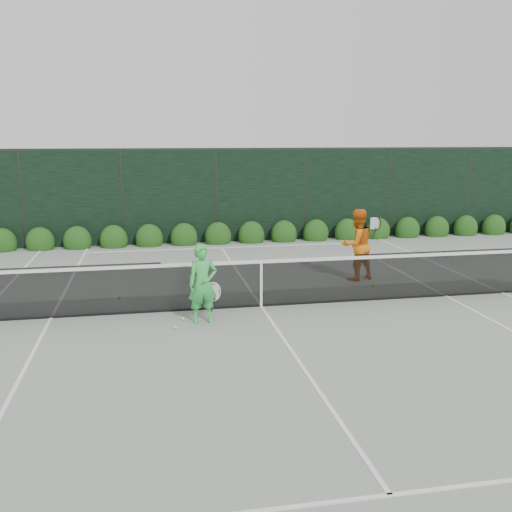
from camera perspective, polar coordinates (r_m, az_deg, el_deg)
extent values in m
plane|color=gray|center=(11.73, 0.52, -5.07)|extent=(80.00, 80.00, 0.00)
cube|color=black|center=(11.55, -20.40, -3.48)|extent=(4.40, 0.01, 1.02)
cube|color=black|center=(11.60, 0.52, -2.80)|extent=(4.00, 0.01, 0.96)
cube|color=black|center=(13.06, 18.92, -1.66)|extent=(4.40, 0.01, 1.02)
cube|color=white|center=(11.49, 0.53, -0.57)|extent=(12.80, 0.03, 0.07)
cube|color=black|center=(11.72, 0.52, -4.98)|extent=(12.80, 0.02, 0.04)
cube|color=white|center=(11.60, 0.52, -2.91)|extent=(0.05, 0.03, 0.91)
imported|color=green|center=(10.62, -5.35, -2.79)|extent=(0.57, 0.41, 1.48)
torus|color=silver|center=(10.78, -4.32, -3.59)|extent=(0.30, 0.04, 0.30)
cylinder|color=black|center=(10.85, -4.30, -4.82)|extent=(0.10, 0.03, 0.30)
imported|color=orange|center=(13.96, 10.06, 1.13)|extent=(0.99, 0.86, 1.73)
torus|color=black|center=(13.81, 11.79, 3.22)|extent=(0.30, 0.06, 0.30)
cylinder|color=black|center=(13.85, 11.75, 2.24)|extent=(0.10, 0.03, 0.30)
cube|color=white|center=(13.85, 23.41, -3.40)|extent=(0.06, 23.77, 0.01)
cube|color=white|center=(11.68, -19.81, -5.85)|extent=(0.06, 23.77, 0.01)
cube|color=white|center=(13.14, 18.45, -3.81)|extent=(0.06, 23.77, 0.01)
cube|color=white|center=(23.24, -5.24, 3.38)|extent=(11.03, 0.06, 0.01)
cube|color=white|center=(17.87, -3.51, 0.84)|extent=(8.23, 0.06, 0.01)
cube|color=white|center=(6.14, 13.27, -22.25)|extent=(8.23, 0.06, 0.01)
cube|color=white|center=(11.73, 0.52, -5.05)|extent=(0.06, 12.80, 0.01)
cube|color=black|center=(18.73, -4.00, 5.96)|extent=(32.00, 0.06, 3.00)
cube|color=#262826|center=(18.64, -4.07, 10.65)|extent=(32.00, 0.06, 0.06)
cylinder|color=#262826|center=(18.98, -22.36, 5.18)|extent=(0.08, 0.08, 3.00)
cylinder|color=#262826|center=(18.62, -13.25, 5.64)|extent=(0.08, 0.08, 3.00)
cylinder|color=#262826|center=(18.73, -4.00, 5.96)|extent=(0.08, 0.08, 3.00)
cylinder|color=#262826|center=(19.32, 4.92, 6.13)|extent=(0.08, 0.08, 3.00)
cylinder|color=#262826|center=(20.33, 13.14, 6.15)|extent=(0.08, 0.08, 3.00)
cylinder|color=#262826|center=(21.71, 20.44, 6.06)|extent=(0.08, 0.08, 3.00)
ellipsoid|color=#16390F|center=(18.95, -24.04, 1.16)|extent=(0.86, 0.65, 0.94)
ellipsoid|color=#16390F|center=(18.72, -20.77, 1.30)|extent=(0.86, 0.65, 0.94)
ellipsoid|color=#16390F|center=(18.56, -17.42, 1.44)|extent=(0.86, 0.65, 0.94)
ellipsoid|color=#16390F|center=(18.46, -14.03, 1.58)|extent=(0.86, 0.65, 0.94)
ellipsoid|color=#16390F|center=(18.43, -10.62, 1.72)|extent=(0.86, 0.65, 0.94)
ellipsoid|color=#16390F|center=(18.46, -7.20, 1.85)|extent=(0.86, 0.65, 0.94)
ellipsoid|color=#16390F|center=(18.56, -3.81, 1.97)|extent=(0.86, 0.65, 0.94)
ellipsoid|color=#16390F|center=(18.72, -0.47, 2.08)|extent=(0.86, 0.65, 0.94)
ellipsoid|color=#16390F|center=(18.95, 2.81, 2.18)|extent=(0.86, 0.65, 0.94)
ellipsoid|color=#16390F|center=(19.23, 6.00, 2.28)|extent=(0.86, 0.65, 0.94)
ellipsoid|color=#16390F|center=(19.58, 9.09, 2.36)|extent=(0.86, 0.65, 0.94)
ellipsoid|color=#16390F|center=(19.97, 12.06, 2.43)|extent=(0.86, 0.65, 0.94)
ellipsoid|color=#16390F|center=(20.42, 14.91, 2.50)|extent=(0.86, 0.65, 0.94)
ellipsoid|color=#16390F|center=(20.92, 17.63, 2.56)|extent=(0.86, 0.65, 0.94)
ellipsoid|color=#16390F|center=(21.46, 20.22, 2.61)|extent=(0.86, 0.65, 0.94)
ellipsoid|color=#16390F|center=(22.05, 22.68, 2.65)|extent=(0.86, 0.65, 0.94)
sphere|color=#C2F035|center=(12.57, -13.56, -4.09)|extent=(0.07, 0.07, 0.07)
sphere|color=#C2F035|center=(13.48, 11.61, -2.92)|extent=(0.07, 0.07, 0.07)
sphere|color=#C2F035|center=(12.51, 0.71, -3.83)|extent=(0.07, 0.07, 0.07)
sphere|color=#C2F035|center=(10.47, -8.04, -7.11)|extent=(0.07, 0.07, 0.07)
sphere|color=#C2F035|center=(10.94, -7.31, -6.25)|extent=(0.07, 0.07, 0.07)
sphere|color=#C2F035|center=(12.00, -4.27, -4.54)|extent=(0.07, 0.07, 0.07)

